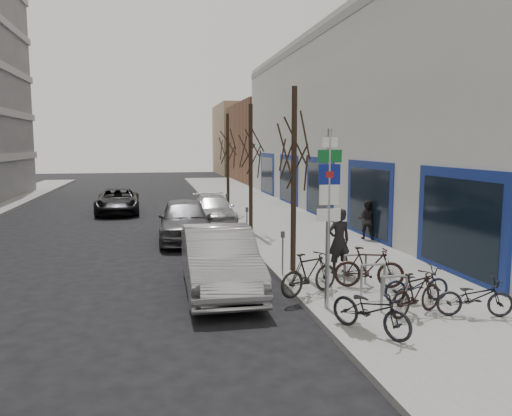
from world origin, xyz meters
name	(u,v)px	position (x,y,z in m)	size (l,w,h in m)	color
ground	(222,322)	(0.00, 0.00, 0.00)	(120.00, 120.00, 0.00)	black
sidewalk_east	(294,233)	(4.50, 10.00, 0.07)	(5.00, 70.00, 0.15)	slate
commercial_building	(472,125)	(17.00, 16.00, 5.00)	(20.00, 32.00, 10.00)	#B7B7B2
brick_building_far	(293,143)	(13.00, 40.00, 4.00)	(12.00, 14.00, 8.00)	brown
tan_building_far	(266,139)	(13.50, 55.00, 4.50)	(13.00, 12.00, 9.00)	#937A5B
highway_sign_pole	(328,208)	(2.40, -0.01, 2.46)	(0.55, 0.10, 4.20)	gray
bike_rack	(373,276)	(3.80, 0.60, 0.66)	(0.66, 2.26, 0.83)	gray
tree_near	(294,136)	(2.60, 3.50, 4.10)	(1.80, 1.80, 5.50)	black
tree_mid	(251,138)	(2.60, 10.00, 4.10)	(1.80, 1.80, 5.50)	black
tree_far	(228,140)	(2.60, 16.50, 4.10)	(1.80, 1.80, 5.50)	black
meter_front	(283,249)	(2.15, 3.00, 0.92)	(0.10, 0.08, 1.27)	gray
meter_mid	(247,220)	(2.15, 8.50, 0.92)	(0.10, 0.08, 1.27)	gray
meter_back	(227,204)	(2.15, 14.00, 0.92)	(0.10, 0.08, 1.27)	gray
bike_near_left	(371,306)	(2.74, -1.61, 0.71)	(0.55, 1.82, 1.11)	black
bike_near_right	(416,293)	(4.14, -0.84, 0.65)	(0.49, 1.64, 1.00)	black
bike_mid_curb	(417,281)	(4.64, 0.02, 0.65)	(0.49, 1.63, 1.00)	black
bike_mid_inner	(309,273)	(2.32, 1.07, 0.70)	(0.54, 1.80, 1.09)	black
bike_far_curb	(475,294)	(5.35, -1.17, 0.65)	(0.50, 1.64, 1.00)	black
bike_far_inner	(369,267)	(4.03, 1.33, 0.70)	(0.54, 1.81, 1.10)	black
parked_car_front	(219,260)	(0.25, 2.33, 0.84)	(1.78, 5.09, 1.68)	#A4A3A8
parked_car_mid	(185,220)	(-0.20, 9.50, 0.85)	(2.01, 5.00, 1.70)	#545459
parked_car_back	(213,210)	(1.40, 13.40, 0.69)	(1.93, 4.74, 1.37)	#9C9CA0
lane_car	(118,201)	(-3.39, 18.34, 0.70)	(2.32, 5.02, 1.40)	black
pedestrian_near	(339,241)	(3.80, 2.92, 1.09)	(0.69, 0.45, 1.89)	black
pedestrian_far	(367,219)	(6.80, 7.69, 0.93)	(0.57, 0.39, 1.56)	black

